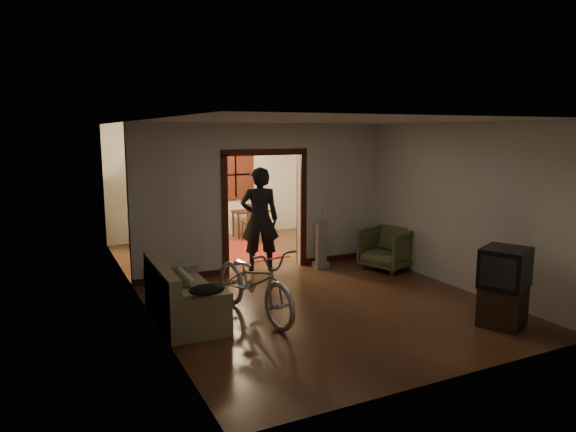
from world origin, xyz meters
TOP-DOWN VIEW (x-y plane):
  - floor at (0.00, 0.00)m, footprint 5.00×8.50m
  - ceiling at (0.00, 0.00)m, footprint 5.00×8.50m
  - wall_back at (0.00, 4.25)m, footprint 5.00×0.02m
  - wall_left at (-2.50, 0.00)m, footprint 0.02×8.50m
  - wall_right at (2.50, 0.00)m, footprint 0.02×8.50m
  - partition_wall at (0.00, 0.75)m, footprint 5.00×0.14m
  - door_casing at (0.00, 0.75)m, footprint 1.74×0.20m
  - far_window at (0.70, 4.21)m, footprint 0.98×0.06m
  - chandelier at (0.00, 2.50)m, footprint 0.24×0.24m
  - light_switch at (1.05, 0.68)m, footprint 0.08×0.01m
  - sofa at (-2.08, -1.22)m, footprint 0.83×1.81m
  - rolled_paper at (-1.98, -0.92)m, footprint 0.10×0.76m
  - jacket at (-2.03, -2.13)m, footprint 0.46×0.34m
  - bicycle at (-1.15, -1.57)m, footprint 1.02×2.09m
  - armchair at (2.15, -0.28)m, footprint 1.12×1.11m
  - tv_stand at (1.79, -3.37)m, footprint 0.76×0.73m
  - crt_tv at (1.79, -3.37)m, footprint 0.81×0.78m
  - vacuum at (1.05, 0.37)m, footprint 0.31×0.26m
  - person at (-0.11, 0.71)m, footprint 0.84×0.68m
  - oriental_rug at (0.00, 2.32)m, footprint 1.79×2.21m
  - locker at (-1.37, 3.78)m, footprint 0.98×0.71m
  - globe at (-1.37, 3.78)m, footprint 0.29×0.29m
  - desk at (0.94, 3.78)m, footprint 0.95×0.62m
  - desk_chair at (0.73, 3.17)m, footprint 0.45×0.45m

SIDE VIEW (x-z plane):
  - floor at x=0.00m, z-range -0.01..0.01m
  - oriental_rug at x=0.00m, z-range 0.00..0.02m
  - tv_stand at x=1.79m, z-range 0.00..0.53m
  - desk at x=0.94m, z-range 0.00..0.66m
  - armchair at x=2.15m, z-range 0.00..0.80m
  - sofa at x=-2.08m, z-range 0.00..0.83m
  - vacuum at x=1.05m, z-range 0.00..0.92m
  - desk_chair at x=0.73m, z-range 0.00..0.96m
  - bicycle at x=-1.15m, z-range 0.00..1.05m
  - rolled_paper at x=-1.98m, z-range 0.48..0.58m
  - jacket at x=-2.03m, z-range 0.61..0.75m
  - crt_tv at x=1.79m, z-range 0.54..1.09m
  - locker at x=-1.37m, z-range 0.00..1.76m
  - person at x=-0.11m, z-range 0.00..1.99m
  - door_casing at x=0.00m, z-range -0.06..2.26m
  - light_switch at x=1.05m, z-range 1.19..1.31m
  - wall_back at x=0.00m, z-range 0.00..2.80m
  - wall_left at x=-2.50m, z-range 0.00..2.80m
  - wall_right at x=2.50m, z-range 0.00..2.80m
  - partition_wall at x=0.00m, z-range 0.00..2.80m
  - far_window at x=0.70m, z-range 0.91..2.19m
  - globe at x=-1.37m, z-range 1.80..2.08m
  - chandelier at x=0.00m, z-range 2.23..2.47m
  - ceiling at x=0.00m, z-range 2.79..2.80m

